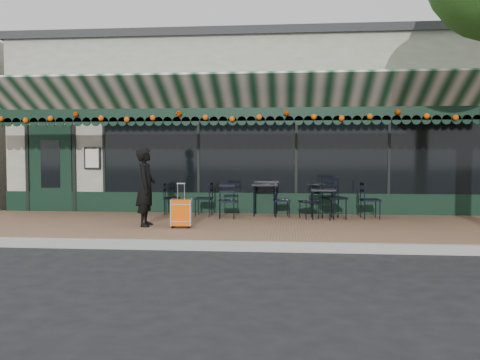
# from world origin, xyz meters

# --- Properties ---
(ground) EXTENTS (80.00, 80.00, 0.00)m
(ground) POSITION_xyz_m (0.00, 0.00, 0.00)
(ground) COLOR black
(ground) RESTS_ON ground
(sidewalk) EXTENTS (18.00, 4.00, 0.15)m
(sidewalk) POSITION_xyz_m (0.00, 2.00, 0.07)
(sidewalk) COLOR brown
(sidewalk) RESTS_ON ground
(curb) EXTENTS (18.00, 0.16, 0.15)m
(curb) POSITION_xyz_m (0.00, -0.08, 0.07)
(curb) COLOR #9E9E99
(curb) RESTS_ON ground
(restaurant_building) EXTENTS (12.00, 9.60, 4.50)m
(restaurant_building) POSITION_xyz_m (0.00, 7.84, 2.27)
(restaurant_building) COLOR gray
(restaurant_building) RESTS_ON ground
(woman) EXTENTS (0.44, 0.62, 1.59)m
(woman) POSITION_xyz_m (-1.66, 1.57, 0.94)
(woman) COLOR black
(woman) RESTS_ON sidewalk
(suitcase) EXTENTS (0.40, 0.24, 0.88)m
(suitcase) POSITION_xyz_m (-0.90, 1.38, 0.44)
(suitcase) COLOR #F05807
(suitcase) RESTS_ON sidewalk
(cafe_table_a) EXTENTS (0.54, 0.54, 0.67)m
(cafe_table_a) POSITION_xyz_m (1.98, 3.09, 0.75)
(cafe_table_a) COLOR black
(cafe_table_a) RESTS_ON sidewalk
(cafe_table_b) EXTENTS (0.61, 0.61, 0.75)m
(cafe_table_b) POSITION_xyz_m (0.67, 3.59, 0.82)
(cafe_table_b) COLOR black
(cafe_table_b) RESTS_ON sidewalk
(chair_a_left) EXTENTS (0.50, 0.50, 0.76)m
(chair_a_left) POSITION_xyz_m (1.68, 3.04, 0.53)
(chair_a_left) COLOR black
(chair_a_left) RESTS_ON sidewalk
(chair_a_right) EXTENTS (0.46, 0.46, 0.83)m
(chair_a_right) POSITION_xyz_m (3.05, 3.16, 0.56)
(chair_a_right) COLOR black
(chair_a_right) RESTS_ON sidewalk
(chair_a_front) EXTENTS (0.60, 0.60, 0.94)m
(chair_a_front) POSITION_xyz_m (2.23, 2.99, 0.62)
(chair_a_front) COLOR black
(chair_a_front) RESTS_ON sidewalk
(chair_b_left) EXTENTS (0.42, 0.42, 0.80)m
(chair_b_left) POSITION_xyz_m (-0.77, 3.31, 0.55)
(chair_b_left) COLOR black
(chair_b_left) RESTS_ON sidewalk
(chair_b_right) EXTENTS (0.42, 0.42, 0.76)m
(chair_b_right) POSITION_xyz_m (1.06, 3.27, 0.53)
(chair_b_right) COLOR black
(chair_b_right) RESTS_ON sidewalk
(chair_b_front) EXTENTS (0.42, 0.42, 0.77)m
(chair_b_front) POSITION_xyz_m (-0.17, 2.93, 0.54)
(chair_b_front) COLOR black
(chair_b_front) RESTS_ON sidewalk
(chair_solo) EXTENTS (0.42, 0.42, 0.77)m
(chair_solo) POSITION_xyz_m (-1.59, 3.56, 0.53)
(chair_solo) COLOR black
(chair_solo) RESTS_ON sidewalk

